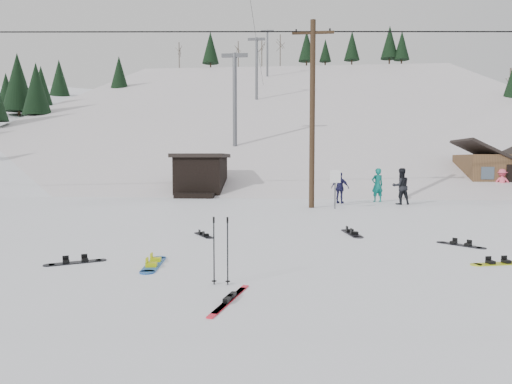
# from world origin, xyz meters

# --- Properties ---
(ground) EXTENTS (200.00, 200.00, 0.00)m
(ground) POSITION_xyz_m (0.00, 0.00, 0.00)
(ground) COLOR white
(ground) RESTS_ON ground
(ski_slope) EXTENTS (60.00, 85.24, 65.97)m
(ski_slope) POSITION_xyz_m (0.00, 55.00, -12.00)
(ski_slope) COLOR silver
(ski_slope) RESTS_ON ground
(ridge_left) EXTENTS (47.54, 95.03, 58.38)m
(ridge_left) POSITION_xyz_m (-36.00, 48.00, -11.00)
(ridge_left) COLOR white
(ridge_left) RESTS_ON ground
(treeline_crest) EXTENTS (50.00, 6.00, 10.00)m
(treeline_crest) POSITION_xyz_m (0.00, 86.00, 0.00)
(treeline_crest) COLOR black
(treeline_crest) RESTS_ON ski_slope
(utility_pole) EXTENTS (2.00, 0.26, 9.00)m
(utility_pole) POSITION_xyz_m (2.00, 14.00, 4.68)
(utility_pole) COLOR #3A2819
(utility_pole) RESTS_ON ground
(trail_sign) EXTENTS (0.50, 0.09, 1.85)m
(trail_sign) POSITION_xyz_m (3.10, 13.58, 1.27)
(trail_sign) COLOR #595B60
(trail_sign) RESTS_ON ground
(lift_hut) EXTENTS (3.40, 4.10, 2.75)m
(lift_hut) POSITION_xyz_m (-5.00, 20.94, 1.36)
(lift_hut) COLOR black
(lift_hut) RESTS_ON ground
(lift_tower_near) EXTENTS (2.20, 0.36, 8.00)m
(lift_tower_near) POSITION_xyz_m (-4.00, 30.00, 7.86)
(lift_tower_near) COLOR #595B60
(lift_tower_near) RESTS_ON ski_slope
(lift_tower_mid) EXTENTS (2.20, 0.36, 8.00)m
(lift_tower_mid) POSITION_xyz_m (-4.00, 50.00, 14.36)
(lift_tower_mid) COLOR #595B60
(lift_tower_mid) RESTS_ON ski_slope
(lift_tower_far) EXTENTS (2.20, 0.36, 8.00)m
(lift_tower_far) POSITION_xyz_m (-4.00, 70.00, 20.86)
(lift_tower_far) COLOR #595B60
(lift_tower_far) RESTS_ON ski_slope
(cabin) EXTENTS (5.39, 4.40, 3.77)m
(cabin) POSITION_xyz_m (15.00, 24.00, 1.48)
(cabin) COLOR brown
(cabin) RESTS_ON ground
(hero_snowboard) EXTENTS (0.49, 1.70, 0.12)m
(hero_snowboard) POSITION_xyz_m (-1.84, 1.33, 0.03)
(hero_snowboard) COLOR #1B57B3
(hero_snowboard) RESTS_ON ground
(hero_skis) EXTENTS (0.44, 1.80, 0.09)m
(hero_skis) POSITION_xyz_m (0.22, -1.05, 0.03)
(hero_skis) COLOR red
(hero_skis) RESTS_ON ground
(ski_poles) EXTENTS (0.35, 0.09, 1.27)m
(ski_poles) POSITION_xyz_m (-0.09, -0.08, 0.65)
(ski_poles) COLOR black
(ski_poles) RESTS_ON ground
(board_scatter_a) EXTENTS (1.18, 0.85, 0.09)m
(board_scatter_a) POSITION_xyz_m (-3.67, 1.37, 0.02)
(board_scatter_a) COLOR black
(board_scatter_a) RESTS_ON ground
(board_scatter_b) EXTENTS (0.79, 1.12, 0.09)m
(board_scatter_b) POSITION_xyz_m (-1.55, 5.33, 0.02)
(board_scatter_b) COLOR black
(board_scatter_b) RESTS_ON ground
(board_scatter_d) EXTENTS (1.04, 1.04, 0.10)m
(board_scatter_d) POSITION_xyz_m (5.77, 4.38, 0.02)
(board_scatter_d) COLOR black
(board_scatter_d) RESTS_ON ground
(board_scatter_e) EXTENTS (1.31, 0.55, 0.09)m
(board_scatter_e) POSITION_xyz_m (5.81, 2.13, 0.02)
(board_scatter_e) COLOR #CEDC18
(board_scatter_e) RESTS_ON ground
(board_scatter_f) EXTENTS (0.54, 1.66, 0.12)m
(board_scatter_f) POSITION_xyz_m (3.04, 6.07, 0.03)
(board_scatter_f) COLOR black
(board_scatter_f) RESTS_ON ground
(skier_teal) EXTENTS (0.79, 0.65, 1.88)m
(skier_teal) POSITION_xyz_m (5.74, 17.47, 0.94)
(skier_teal) COLOR #0B776A
(skier_teal) RESTS_ON ground
(skier_dark) EXTENTS (1.07, 0.92, 1.91)m
(skier_dark) POSITION_xyz_m (6.71, 16.08, 0.96)
(skier_dark) COLOR black
(skier_dark) RESTS_ON ground
(skier_pink) EXTENTS (1.24, 0.85, 1.76)m
(skier_pink) POSITION_xyz_m (14.30, 22.00, 0.88)
(skier_pink) COLOR #F85772
(skier_pink) RESTS_ON ground
(skier_navy) EXTENTS (1.07, 0.79, 1.69)m
(skier_navy) POSITION_xyz_m (3.59, 16.35, 0.84)
(skier_navy) COLOR #1B1A42
(skier_navy) RESTS_ON ground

